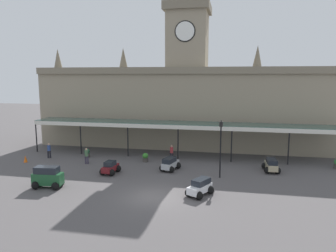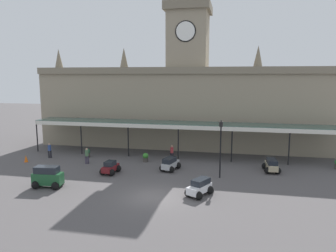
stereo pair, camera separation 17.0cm
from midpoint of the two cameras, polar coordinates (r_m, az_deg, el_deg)
ground_plane at (r=24.76m, az=-2.91°, el=-12.50°), size 140.00×140.00×0.00m
station_building at (r=41.15m, az=3.32°, el=4.27°), size 37.74×6.93×17.71m
entrance_canopy at (r=35.80m, az=2.02°, el=0.35°), size 34.54×3.26×3.83m
car_silver_estate at (r=31.07m, az=0.22°, el=-6.88°), size 1.91×2.41×1.27m
car_green_van at (r=28.17m, az=-20.84°, el=-8.67°), size 2.48×1.74×1.77m
car_beige_estate at (r=32.14m, az=17.79°, el=-6.79°), size 1.64×2.31×1.27m
car_maroon_sedan at (r=30.56m, az=-10.41°, el=-7.43°), size 1.65×2.13×1.19m
car_white_estate at (r=24.97m, az=5.53°, el=-10.96°), size 2.16×2.43×1.27m
pedestrian_crossing_forecourt at (r=34.55m, az=0.51°, el=-4.66°), size 0.36×0.34×1.67m
pedestrian_beside_cars at (r=34.23m, az=-14.48°, el=-5.08°), size 0.38×0.34×1.67m
pedestrian_near_entrance at (r=37.87m, az=-20.59°, el=-4.03°), size 0.37×0.34×1.67m
victorian_lamppost at (r=28.57m, az=9.21°, el=-2.93°), size 0.30×0.30×5.22m
traffic_cone at (r=37.13m, az=-24.22°, el=-5.36°), size 0.40×0.40×0.73m
planter_near_kerb at (r=37.06m, az=-14.38°, el=-4.67°), size 0.60×0.60×0.96m
planter_by_canopy at (r=34.09m, az=-4.22°, el=-5.60°), size 0.60×0.60×0.96m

